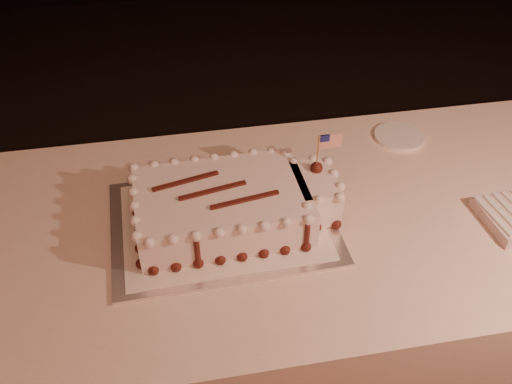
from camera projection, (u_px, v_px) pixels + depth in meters
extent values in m
cube|color=#FFDCC5|center=(328.00, 309.00, 1.62)|extent=(2.40, 0.80, 0.75)
cube|color=silver|center=(223.00, 223.00, 1.34)|extent=(0.53, 0.40, 0.01)
cube|color=white|center=(223.00, 221.00, 1.34)|extent=(0.47, 0.36, 0.00)
cube|color=white|center=(222.00, 206.00, 1.31)|extent=(0.39, 0.27, 0.09)
cube|color=white|center=(315.00, 193.00, 1.34)|extent=(0.10, 0.15, 0.09)
sphere|color=#541C15|center=(153.00, 270.00, 1.21)|extent=(0.02, 0.02, 0.02)
sphere|color=#541C15|center=(176.00, 267.00, 1.22)|extent=(0.02, 0.02, 0.02)
sphere|color=#541C15|center=(198.00, 263.00, 1.22)|extent=(0.02, 0.02, 0.02)
sphere|color=#541C15|center=(220.00, 260.00, 1.23)|extent=(0.02, 0.02, 0.02)
sphere|color=#541C15|center=(242.00, 256.00, 1.24)|extent=(0.02, 0.02, 0.02)
sphere|color=#541C15|center=(264.00, 253.00, 1.25)|extent=(0.02, 0.02, 0.02)
sphere|color=#541C15|center=(285.00, 250.00, 1.26)|extent=(0.02, 0.02, 0.02)
sphere|color=#541C15|center=(306.00, 247.00, 1.26)|extent=(0.02, 0.02, 0.02)
sphere|color=#541C15|center=(305.00, 234.00, 1.29)|extent=(0.02, 0.02, 0.02)
sphere|color=#541C15|center=(316.00, 227.00, 1.31)|extent=(0.02, 0.02, 0.02)
sphere|color=#541C15|center=(336.00, 224.00, 1.32)|extent=(0.02, 0.02, 0.02)
sphere|color=#541C15|center=(337.00, 213.00, 1.35)|extent=(0.02, 0.02, 0.02)
sphere|color=#541C15|center=(331.00, 201.00, 1.38)|extent=(0.02, 0.02, 0.02)
sphere|color=#541C15|center=(325.00, 188.00, 1.42)|extent=(0.02, 0.02, 0.02)
sphere|color=#541C15|center=(311.00, 186.00, 1.43)|extent=(0.02, 0.02, 0.02)
sphere|color=#541C15|center=(292.00, 188.00, 1.42)|extent=(0.02, 0.02, 0.02)
sphere|color=#541C15|center=(284.00, 180.00, 1.44)|extent=(0.02, 0.02, 0.02)
sphere|color=#541C15|center=(271.00, 177.00, 1.45)|extent=(0.02, 0.02, 0.02)
sphere|color=#541C15|center=(253.00, 179.00, 1.45)|extent=(0.02, 0.02, 0.02)
sphere|color=#541C15|center=(234.00, 182.00, 1.44)|extent=(0.02, 0.02, 0.02)
sphere|color=#541C15|center=(215.00, 184.00, 1.43)|extent=(0.02, 0.02, 0.02)
sphere|color=#541C15|center=(196.00, 187.00, 1.42)|extent=(0.02, 0.02, 0.02)
sphere|color=#541C15|center=(177.00, 189.00, 1.42)|extent=(0.02, 0.02, 0.02)
sphere|color=#541C15|center=(158.00, 192.00, 1.41)|extent=(0.02, 0.02, 0.02)
sphere|color=#541C15|center=(138.00, 194.00, 1.40)|extent=(0.02, 0.02, 0.02)
sphere|color=#541C15|center=(137.00, 206.00, 1.37)|extent=(0.02, 0.02, 0.02)
sphere|color=#541C15|center=(138.00, 219.00, 1.33)|extent=(0.02, 0.02, 0.02)
sphere|color=#541C15|center=(139.00, 233.00, 1.30)|extent=(0.02, 0.02, 0.02)
sphere|color=#541C15|center=(140.00, 248.00, 1.26)|extent=(0.02, 0.02, 0.02)
sphere|color=#541C15|center=(141.00, 264.00, 1.22)|extent=(0.02, 0.02, 0.02)
sphere|color=white|center=(149.00, 243.00, 1.16)|extent=(0.02, 0.02, 0.02)
sphere|color=white|center=(172.00, 239.00, 1.16)|extent=(0.02, 0.02, 0.02)
sphere|color=white|center=(196.00, 236.00, 1.17)|extent=(0.02, 0.02, 0.02)
sphere|color=white|center=(219.00, 233.00, 1.18)|extent=(0.02, 0.02, 0.02)
sphere|color=white|center=(242.00, 229.00, 1.19)|extent=(0.02, 0.02, 0.02)
sphere|color=white|center=(264.00, 226.00, 1.20)|extent=(0.02, 0.02, 0.02)
sphere|color=white|center=(286.00, 223.00, 1.20)|extent=(0.02, 0.02, 0.02)
sphere|color=white|center=(308.00, 220.00, 1.21)|extent=(0.02, 0.02, 0.02)
sphere|color=white|center=(307.00, 207.00, 1.24)|extent=(0.02, 0.02, 0.02)
sphere|color=white|center=(319.00, 200.00, 1.26)|extent=(0.02, 0.02, 0.02)
sphere|color=white|center=(340.00, 197.00, 1.27)|extent=(0.02, 0.02, 0.02)
sphere|color=white|center=(340.00, 187.00, 1.29)|extent=(0.02, 0.02, 0.02)
sphere|color=white|center=(334.00, 174.00, 1.33)|extent=(0.02, 0.02, 0.02)
sphere|color=white|center=(327.00, 162.00, 1.37)|extent=(0.02, 0.02, 0.02)
sphere|color=white|center=(313.00, 160.00, 1.37)|extent=(0.02, 0.02, 0.02)
sphere|color=white|center=(294.00, 162.00, 1.37)|extent=(0.02, 0.02, 0.02)
sphere|color=white|center=(285.00, 154.00, 1.39)|extent=(0.02, 0.02, 0.02)
sphere|color=white|center=(272.00, 151.00, 1.40)|extent=(0.02, 0.02, 0.02)
sphere|color=white|center=(253.00, 153.00, 1.39)|extent=(0.02, 0.02, 0.02)
sphere|color=white|center=(233.00, 156.00, 1.39)|extent=(0.02, 0.02, 0.02)
sphere|color=white|center=(214.00, 158.00, 1.38)|extent=(0.02, 0.02, 0.02)
sphere|color=white|center=(194.00, 161.00, 1.37)|extent=(0.02, 0.02, 0.02)
sphere|color=white|center=(174.00, 163.00, 1.36)|extent=(0.02, 0.02, 0.02)
sphere|color=white|center=(154.00, 166.00, 1.36)|extent=(0.02, 0.02, 0.02)
sphere|color=white|center=(134.00, 168.00, 1.35)|extent=(0.02, 0.02, 0.02)
sphere|color=white|center=(132.00, 179.00, 1.32)|extent=(0.02, 0.02, 0.02)
sphere|color=white|center=(133.00, 192.00, 1.28)|extent=(0.02, 0.02, 0.02)
sphere|color=white|center=(134.00, 206.00, 1.24)|extent=(0.02, 0.02, 0.02)
sphere|color=white|center=(135.00, 221.00, 1.21)|extent=(0.02, 0.02, 0.02)
sphere|color=white|center=(136.00, 237.00, 1.17)|extent=(0.02, 0.02, 0.02)
cylinder|color=#541C15|center=(197.00, 251.00, 1.20)|extent=(0.01, 0.01, 0.09)
sphere|color=#541C15|center=(198.00, 263.00, 1.22)|extent=(0.02, 0.02, 0.02)
cylinder|color=#541C15|center=(307.00, 234.00, 1.24)|extent=(0.01, 0.01, 0.09)
sphere|color=#541C15|center=(306.00, 246.00, 1.26)|extent=(0.02, 0.02, 0.02)
cylinder|color=#541C15|center=(332.00, 188.00, 1.36)|extent=(0.01, 0.01, 0.09)
sphere|color=#541C15|center=(331.00, 200.00, 1.38)|extent=(0.02, 0.02, 0.02)
cylinder|color=#541C15|center=(272.00, 165.00, 1.43)|extent=(0.01, 0.01, 0.09)
sphere|color=#541C15|center=(271.00, 176.00, 1.45)|extent=(0.02, 0.02, 0.02)
cylinder|color=#541C15|center=(176.00, 177.00, 1.39)|extent=(0.01, 0.01, 0.09)
sphere|color=#541C15|center=(177.00, 189.00, 1.41)|extent=(0.02, 0.02, 0.02)
cylinder|color=#541C15|center=(137.00, 221.00, 1.27)|extent=(0.01, 0.01, 0.09)
sphere|color=#541C15|center=(139.00, 233.00, 1.29)|extent=(0.02, 0.02, 0.02)
cube|color=#541C15|center=(186.00, 181.00, 1.30)|extent=(0.16, 0.05, 0.01)
cube|color=#541C15|center=(213.00, 190.00, 1.27)|extent=(0.16, 0.04, 0.01)
cube|color=#541C15|center=(245.00, 200.00, 1.25)|extent=(0.16, 0.04, 0.01)
sphere|color=#541C15|center=(316.00, 168.00, 1.33)|extent=(0.03, 0.03, 0.03)
cylinder|color=tan|center=(317.00, 156.00, 1.31)|extent=(0.00, 0.00, 0.11)
cube|color=red|center=(331.00, 141.00, 1.29)|extent=(0.05, 0.00, 0.04)
cube|color=navy|center=(325.00, 138.00, 1.28)|extent=(0.02, 0.00, 0.02)
cube|color=white|center=(493.00, 216.00, 1.32)|extent=(0.03, 0.14, 0.01)
cube|color=white|center=(503.00, 214.00, 1.32)|extent=(0.03, 0.14, 0.01)
cube|color=white|center=(512.00, 213.00, 1.33)|extent=(0.03, 0.14, 0.01)
cylinder|color=white|center=(399.00, 136.00, 1.61)|extent=(0.14, 0.14, 0.01)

